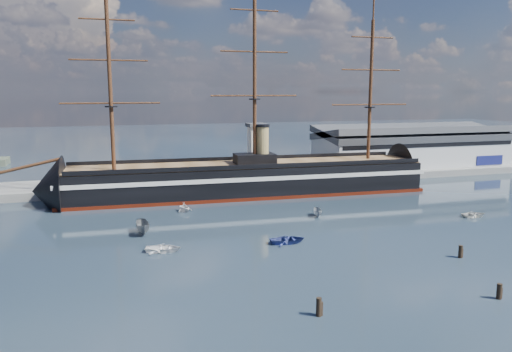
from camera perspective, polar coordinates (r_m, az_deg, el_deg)
name	(u,v)px	position (r m, az deg, el deg)	size (l,w,h in m)	color
ground	(288,211)	(108.44, 3.71, -4.04)	(600.00, 600.00, 0.00)	#14212E
quay	(276,181)	(144.89, 2.32, -0.56)	(180.00, 18.00, 2.00)	slate
warehouse	(412,147)	(169.24, 17.39, 3.21)	(63.00, 21.00, 11.60)	#B7BABC
quay_tower	(256,149)	(138.46, 0.03, 3.06)	(5.00, 5.00, 15.00)	silver
warship	(240,179)	(124.64, -1.79, -0.33)	(113.24, 20.40, 53.94)	black
motorboat_a	(143,234)	(93.63, -12.76, -6.47)	(7.37, 2.70, 2.95)	slate
motorboat_b	(288,243)	(86.14, 3.64, -7.66)	(3.79, 1.51, 1.77)	navy
motorboat_c	(318,217)	(104.48, 7.07, -4.62)	(5.21, 1.91, 2.08)	gray
motorboat_d	(184,212)	(108.93, -8.18, -4.06)	(6.09, 2.64, 2.23)	silver
motorboat_e	(474,217)	(112.81, 23.65, -4.30)	(3.21, 1.28, 1.50)	silver
motorboat_g	(163,252)	(82.88, -10.55, -8.51)	(3.56, 1.43, 1.66)	white
piling_near_left	(319,316)	(60.16, 7.17, -15.60)	(0.64, 0.64, 2.93)	black
piling_near_mid	(499,299)	(70.90, 25.98, -12.52)	(0.64, 0.64, 2.71)	black
piling_extra	(460,258)	(84.92, 22.29, -8.64)	(0.64, 0.64, 2.71)	black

